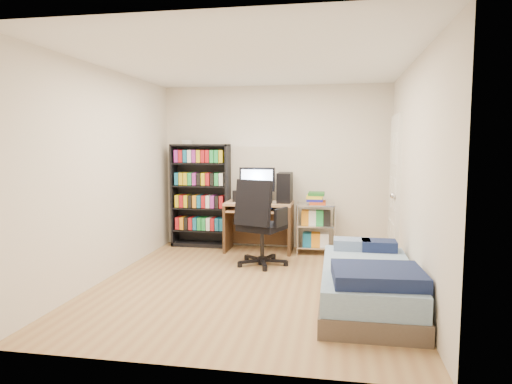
% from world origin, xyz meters
% --- Properties ---
extents(room, '(3.58, 4.08, 2.58)m').
position_xyz_m(room, '(0.00, 0.00, 1.25)').
color(room, tan).
rests_on(room, ground).
extents(media_shelf, '(0.90, 0.30, 1.67)m').
position_xyz_m(media_shelf, '(-1.15, 1.84, 0.83)').
color(media_shelf, black).
rests_on(media_shelf, room).
extents(computer_desk, '(1.00, 0.58, 1.26)m').
position_xyz_m(computer_desk, '(-0.09, 1.70, 0.68)').
color(computer_desk, tan).
rests_on(computer_desk, room).
extents(office_chair, '(0.88, 0.88, 1.16)m').
position_xyz_m(office_chair, '(-0.03, 0.84, 0.37)').
color(office_chair, black).
rests_on(office_chair, room).
extents(wire_cart, '(0.58, 0.43, 0.91)m').
position_xyz_m(wire_cart, '(0.66, 1.67, 0.59)').
color(wire_cart, silver).
rests_on(wire_cart, room).
extents(bed, '(0.91, 1.83, 0.52)m').
position_xyz_m(bed, '(1.28, -0.50, 0.23)').
color(bed, brown).
rests_on(bed, room).
extents(door, '(0.12, 0.80, 2.00)m').
position_xyz_m(door, '(1.72, 1.35, 1.00)').
color(door, white).
rests_on(door, room).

